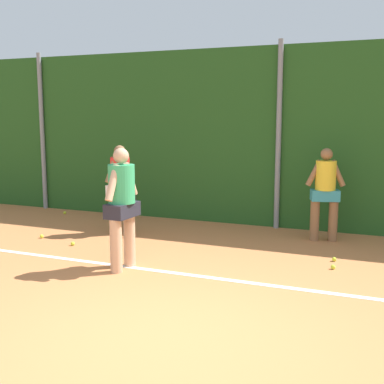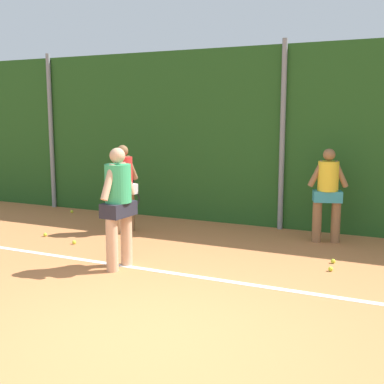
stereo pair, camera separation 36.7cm
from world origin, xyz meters
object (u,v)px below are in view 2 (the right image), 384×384
(player_foreground_near, at_px, (118,201))
(tennis_ball_2, at_px, (72,212))
(tennis_ball_3, at_px, (331,269))
(tennis_ball_7, at_px, (45,235))
(tennis_ball_8, at_px, (333,261))
(player_backcourt_far, at_px, (328,190))
(tennis_ball_5, at_px, (74,242))
(player_midcourt, at_px, (123,184))

(player_foreground_near, bearing_deg, tennis_ball_2, 51.69)
(tennis_ball_3, xyz_separation_m, tennis_ball_7, (-5.00, -0.10, 0.00))
(tennis_ball_8, bearing_deg, player_backcourt_far, 104.48)
(player_foreground_near, xyz_separation_m, tennis_ball_7, (-2.23, 0.99, -0.93))
(player_backcourt_far, xyz_separation_m, tennis_ball_2, (-5.59, 0.23, -0.87))
(player_backcourt_far, bearing_deg, player_foreground_near, 31.43)
(tennis_ball_8, bearing_deg, tennis_ball_3, -86.34)
(tennis_ball_2, height_order, tennis_ball_5, same)
(player_midcourt, xyz_separation_m, tennis_ball_7, (-1.11, -0.89, -0.88))
(tennis_ball_2, relative_size, tennis_ball_5, 1.00)
(player_foreground_near, distance_m, player_backcourt_far, 3.63)
(player_backcourt_far, xyz_separation_m, tennis_ball_5, (-3.85, -1.92, -0.87))
(tennis_ball_8, bearing_deg, tennis_ball_2, 166.38)
(tennis_ball_5, height_order, tennis_ball_7, same)
(tennis_ball_3, distance_m, tennis_ball_8, 0.40)
(player_backcourt_far, height_order, tennis_ball_2, player_backcourt_far)
(player_foreground_near, height_order, player_midcourt, player_foreground_near)
(tennis_ball_7, relative_size, tennis_ball_8, 1.00)
(player_midcourt, height_order, tennis_ball_3, player_midcourt)
(player_foreground_near, relative_size, tennis_ball_2, 26.04)
(tennis_ball_2, xyz_separation_m, tennis_ball_8, (5.90, -1.43, 0.00))
(tennis_ball_2, relative_size, tennis_ball_7, 1.00)
(player_midcourt, bearing_deg, tennis_ball_8, -75.75)
(tennis_ball_5, bearing_deg, tennis_ball_8, 9.69)
(tennis_ball_3, relative_size, tennis_ball_5, 1.00)
(player_foreground_near, height_order, tennis_ball_7, player_foreground_near)
(player_foreground_near, distance_m, player_midcourt, 2.18)
(player_foreground_near, distance_m, tennis_ball_2, 4.40)
(player_foreground_near, xyz_separation_m, player_midcourt, (-1.11, 1.88, -0.06))
(player_foreground_near, distance_m, tennis_ball_5, 1.87)
(player_backcourt_far, relative_size, tennis_ball_5, 24.41)
(tennis_ball_2, xyz_separation_m, tennis_ball_7, (0.92, -1.93, 0.00))
(tennis_ball_3, relative_size, tennis_ball_8, 1.00)
(tennis_ball_3, height_order, tennis_ball_5, same)
(tennis_ball_7, bearing_deg, tennis_ball_5, -14.78)
(player_foreground_near, xyz_separation_m, tennis_ball_8, (2.75, 1.49, -0.93))
(player_foreground_near, relative_size, tennis_ball_5, 26.04)
(tennis_ball_3, relative_size, tennis_ball_7, 1.00)
(player_foreground_near, relative_size, player_midcourt, 1.06)
(tennis_ball_2, bearing_deg, tennis_ball_7, -64.40)
(player_backcourt_far, distance_m, tennis_ball_8, 1.52)
(tennis_ball_5, relative_size, tennis_ball_7, 1.00)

